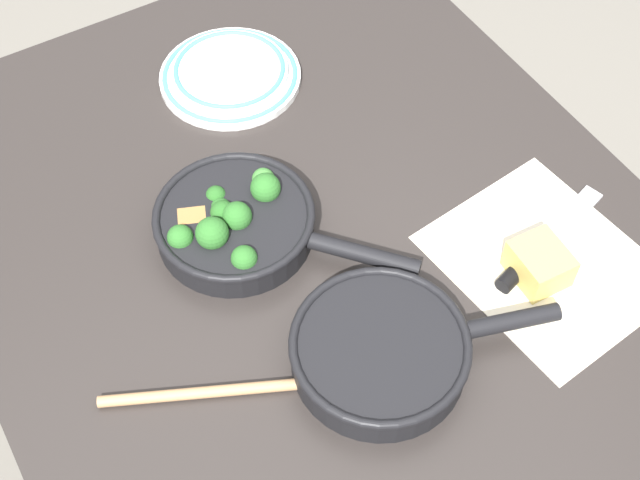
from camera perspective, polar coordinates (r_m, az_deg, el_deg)
The scene contains 9 objects.
ground_plane at distance 1.92m, azimuth 0.00°, elevation -13.91°, with size 14.00×14.00×0.00m, color slate.
dining_table_red at distance 1.32m, azimuth 0.00°, elevation -2.61°, with size 1.22×0.95×0.76m.
skillet_broccoli at distance 1.25m, azimuth -5.35°, elevation 1.17°, with size 0.32×0.30×0.07m.
skillet_eggs at distance 1.14m, azimuth 3.99°, elevation -7.09°, with size 0.23×0.35×0.05m.
wooden_spoon at distance 1.13m, azimuth -2.19°, elevation -9.25°, with size 0.19×0.36×0.02m.
parchment_sheet at distance 1.28m, azimuth 14.25°, elevation -1.40°, with size 0.32×0.28×0.00m.
grater_knife at distance 1.27m, azimuth 13.67°, elevation -0.73°, with size 0.09×0.23×0.02m.
cheese_block at distance 1.24m, azimuth 13.85°, elevation -1.51°, with size 0.08×0.07×0.05m.
dinner_plate_stack at distance 1.47m, azimuth -5.78°, elevation 10.53°, with size 0.23×0.23×0.03m.
Camera 1 is at (0.63, -0.37, 1.78)m, focal length 50.00 mm.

